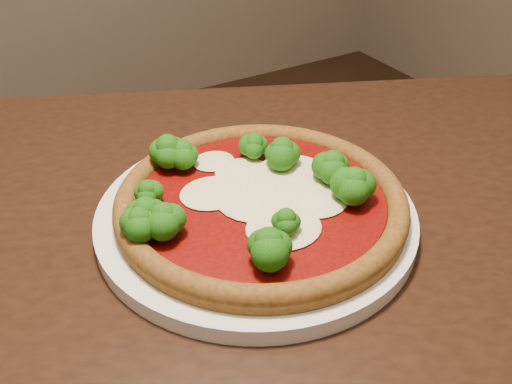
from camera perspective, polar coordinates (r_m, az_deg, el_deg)
dining_table at (r=0.67m, az=-5.94°, el=-12.02°), size 1.31×1.13×0.75m
plate at (r=0.61m, az=0.00°, el=-2.37°), size 0.34×0.34×0.02m
pizza at (r=0.60m, az=0.10°, el=-0.54°), size 0.31×0.31×0.06m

